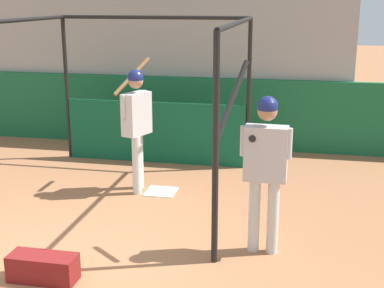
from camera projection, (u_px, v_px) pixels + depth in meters
ground_plane at (43, 272)px, 5.66m from camera, size 60.00×60.00×0.00m
outfield_wall at (164, 111)px, 10.42m from camera, size 24.00×0.12×1.35m
bleacher_section at (186, 48)px, 12.09m from camera, size 7.05×4.00×3.43m
batting_cage at (143, 107)px, 8.49m from camera, size 3.28×3.52×2.53m
home_plate at (161, 192)px, 7.98m from camera, size 0.44×0.44×0.02m
player_batter at (137, 118)px, 7.77m from camera, size 0.56×0.92×1.94m
player_waiting at (265, 159)px, 5.83m from camera, size 0.83×0.56×2.15m
equipment_bag at (43, 268)px, 5.45m from camera, size 0.70×0.28×0.28m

